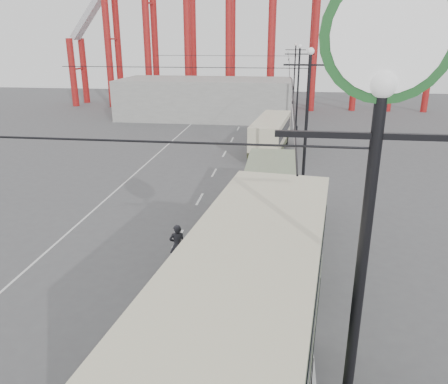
# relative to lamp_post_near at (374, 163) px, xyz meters

# --- Properties ---
(ground) EXTENTS (160.00, 160.00, 0.00)m
(ground) POSITION_rel_lamp_post_near_xyz_m (-5.60, 3.00, -7.86)
(ground) COLOR #4F4F52
(ground) RESTS_ON ground
(road_markings) EXTENTS (12.52, 120.00, 0.01)m
(road_markings) POSITION_rel_lamp_post_near_xyz_m (-6.46, 22.70, -7.86)
(road_markings) COLOR silver
(road_markings) RESTS_ON ground
(lamp_post_near) EXTENTS (3.20, 0.44, 10.80)m
(lamp_post_near) POSITION_rel_lamp_post_near_xyz_m (0.00, 0.00, 0.00)
(lamp_post_near) COLOR black
(lamp_post_near) RESTS_ON ground
(lamp_post_mid) EXTENTS (3.20, 0.44, 9.32)m
(lamp_post_mid) POSITION_rel_lamp_post_near_xyz_m (0.00, 21.00, -3.18)
(lamp_post_mid) COLOR black
(lamp_post_mid) RESTS_ON ground
(lamp_post_far) EXTENTS (3.20, 0.44, 9.32)m
(lamp_post_far) POSITION_rel_lamp_post_near_xyz_m (0.00, 43.00, -3.18)
(lamp_post_far) COLOR black
(lamp_post_far) RESTS_ON ground
(lamp_post_distant) EXTENTS (3.20, 0.44, 9.32)m
(lamp_post_distant) POSITION_rel_lamp_post_near_xyz_m (0.00, 65.00, -3.18)
(lamp_post_distant) COLOR black
(lamp_post_distant) RESTS_ON ground
(fairground_shed) EXTENTS (22.00, 10.00, 5.00)m
(fairground_shed) POSITION_rel_lamp_post_near_xyz_m (-11.60, 50.00, -5.36)
(fairground_shed) COLOR gray
(fairground_shed) RESTS_ON ground
(double_decker_bus) EXTENTS (4.07, 11.19, 5.87)m
(double_decker_bus) POSITION_rel_lamp_post_near_xyz_m (-2.08, 0.40, -4.57)
(double_decker_bus) COLOR #363D21
(double_decker_bus) RESTS_ON ground
(single_decker_green) EXTENTS (2.81, 12.06, 3.41)m
(single_decker_green) POSITION_rel_lamp_post_near_xyz_m (-1.96, 13.27, -5.94)
(single_decker_green) COLOR gray
(single_decker_green) RESTS_ON ground
(single_decker_cream) EXTENTS (3.56, 10.18, 3.10)m
(single_decker_cream) POSITION_rel_lamp_post_near_xyz_m (-2.50, 32.24, -6.11)
(single_decker_cream) COLOR beige
(single_decker_cream) RESTS_ON ground
(pedestrian) EXTENTS (0.84, 0.70, 1.98)m
(pedestrian) POSITION_rel_lamp_post_near_xyz_m (-5.95, 10.30, -6.87)
(pedestrian) COLOR black
(pedestrian) RESTS_ON ground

